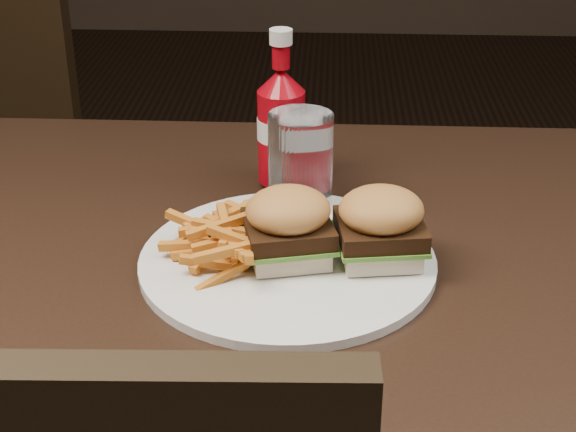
{
  "coord_description": "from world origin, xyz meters",
  "views": [
    {
      "loc": [
        0.04,
        -0.72,
        1.19
      ],
      "look_at": [
        0.0,
        0.03,
        0.8
      ],
      "focal_mm": 55.0,
      "sensor_mm": 36.0,
      "label": 1
    }
  ],
  "objects_px": {
    "dining_table": "(284,295)",
    "tumbler": "(301,163)",
    "plate": "(287,261)",
    "chair_far": "(22,198)",
    "ketchup_bottle": "(281,137)"
  },
  "relations": [
    {
      "from": "chair_far",
      "to": "tumbler",
      "type": "height_order",
      "value": "tumbler"
    },
    {
      "from": "plate",
      "to": "dining_table",
      "type": "bearing_deg",
      "value": -95.35
    },
    {
      "from": "dining_table",
      "to": "plate",
      "type": "distance_m",
      "value": 0.03
    },
    {
      "from": "dining_table",
      "to": "plate",
      "type": "bearing_deg",
      "value": 84.65
    },
    {
      "from": "chair_far",
      "to": "tumbler",
      "type": "bearing_deg",
      "value": 136.3
    },
    {
      "from": "dining_table",
      "to": "tumbler",
      "type": "relative_size",
      "value": 10.89
    },
    {
      "from": "plate",
      "to": "tumbler",
      "type": "distance_m",
      "value": 0.13
    },
    {
      "from": "dining_table",
      "to": "chair_far",
      "type": "bearing_deg",
      "value": 125.16
    },
    {
      "from": "chair_far",
      "to": "ketchup_bottle",
      "type": "xyz_separation_m",
      "value": [
        0.54,
        -0.58,
        0.38
      ]
    },
    {
      "from": "dining_table",
      "to": "plate",
      "type": "relative_size",
      "value": 4.13
    },
    {
      "from": "chair_far",
      "to": "tumbler",
      "type": "distance_m",
      "value": 0.93
    },
    {
      "from": "plate",
      "to": "tumbler",
      "type": "xyz_separation_m",
      "value": [
        0.01,
        0.12,
        0.05
      ]
    },
    {
      "from": "dining_table",
      "to": "tumbler",
      "type": "distance_m",
      "value": 0.16
    },
    {
      "from": "dining_table",
      "to": "tumbler",
      "type": "xyz_separation_m",
      "value": [
        0.01,
        0.15,
        0.08
      ]
    },
    {
      "from": "plate",
      "to": "ketchup_bottle",
      "type": "bearing_deg",
      "value": 95.12
    }
  ]
}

